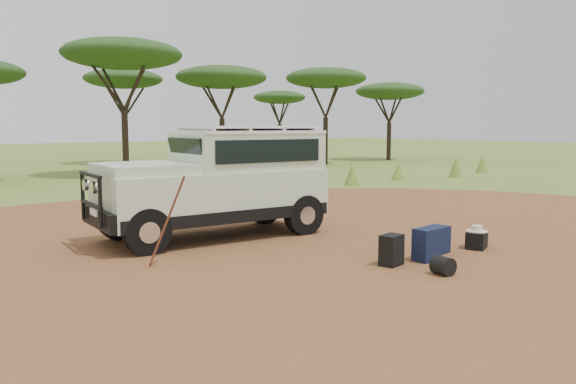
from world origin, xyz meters
TOP-DOWN VIEW (x-y plane):
  - ground at (0.00, 0.00)m, footprint 140.00×140.00m
  - dirt_clearing at (0.00, 0.00)m, footprint 23.00×23.00m
  - grass_fringe at (0.12, 8.67)m, footprint 36.60×1.60m
  - acacia_treeline at (0.75, 19.81)m, footprint 46.70×13.20m
  - safari_vehicle at (0.21, 3.13)m, footprint 4.66×2.09m
  - walking_staff at (-1.70, 1.53)m, footprint 0.56×0.30m
  - backpack_black at (1.12, -0.59)m, footprint 0.41×0.34m
  - backpack_navy at (1.81, -0.73)m, footprint 0.42×0.30m
  - backpack_olive at (2.20, -0.53)m, footprint 0.38×0.34m
  - duffel_navy at (2.40, -0.47)m, footprint 0.46×0.37m
  - hard_case at (3.28, -0.68)m, footprint 0.53×0.46m
  - stuff_sack at (1.30, -1.45)m, footprint 0.31×0.31m
  - safari_hat at (3.28, -0.68)m, footprint 0.38×0.38m

SIDE VIEW (x-z plane):
  - ground at x=0.00m, z-range 0.00..0.00m
  - dirt_clearing at x=0.00m, z-range 0.00..0.01m
  - stuff_sack at x=1.30m, z-range 0.00..0.28m
  - hard_case at x=3.28m, z-range 0.00..0.32m
  - backpack_olive at x=2.20m, z-range 0.00..0.44m
  - duffel_navy at x=2.40m, z-range 0.00..0.48m
  - backpack_black at x=1.12m, z-range 0.00..0.50m
  - backpack_navy at x=1.81m, z-range 0.00..0.54m
  - safari_hat at x=3.28m, z-range 0.30..0.41m
  - grass_fringe at x=0.12m, z-range -0.05..0.85m
  - walking_staff at x=-1.70m, z-range 0.00..1.43m
  - safari_vehicle at x=0.21m, z-range -0.04..2.17m
  - acacia_treeline at x=0.75m, z-range 1.74..8.00m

